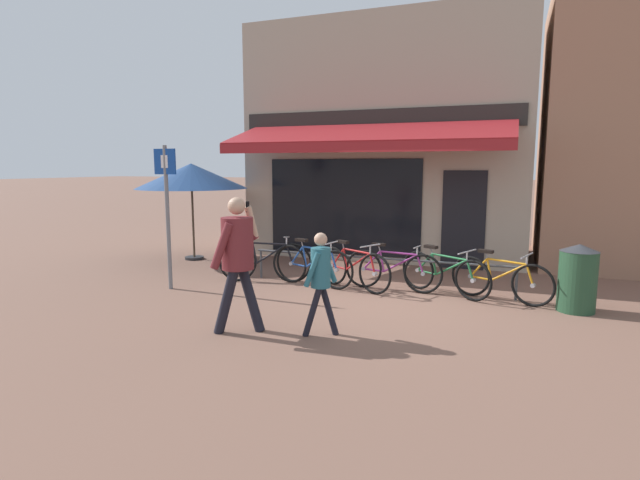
% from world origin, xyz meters
% --- Properties ---
extents(ground_plane, '(160.00, 160.00, 0.00)m').
position_xyz_m(ground_plane, '(0.00, 0.00, 0.00)').
color(ground_plane, brown).
extents(shop_front, '(6.57, 4.65, 5.54)m').
position_xyz_m(shop_front, '(-1.00, 4.46, 2.76)').
color(shop_front, tan).
rests_on(shop_front, ground_plane).
extents(bike_rack_rail, '(4.79, 0.04, 0.57)m').
position_xyz_m(bike_rack_rail, '(-0.30, 0.64, 0.49)').
color(bike_rack_rail, '#47494F').
rests_on(bike_rack_rail, ground_plane).
extents(bicycle_black, '(1.78, 0.72, 0.90)m').
position_xyz_m(bicycle_black, '(-2.44, 0.39, 0.39)').
color(bicycle_black, black).
rests_on(bicycle_black, ground_plane).
extents(bicycle_blue, '(1.70, 0.59, 0.86)m').
position_xyz_m(bicycle_blue, '(-1.44, 0.39, 0.39)').
color(bicycle_blue, black).
rests_on(bicycle_blue, ground_plane).
extents(bicycle_red, '(1.59, 0.78, 0.86)m').
position_xyz_m(bicycle_red, '(-0.68, 0.40, 0.39)').
color(bicycle_red, black).
rests_on(bicycle_red, ground_plane).
extents(bicycle_purple, '(1.77, 0.52, 0.83)m').
position_xyz_m(bicycle_purple, '(-0.00, 0.58, 0.37)').
color(bicycle_purple, black).
rests_on(bicycle_purple, ground_plane).
extents(bicycle_green, '(1.63, 0.90, 0.83)m').
position_xyz_m(bicycle_green, '(0.89, 0.58, 0.37)').
color(bicycle_green, black).
rests_on(bicycle_green, ground_plane).
extents(bicycle_orange, '(1.63, 0.73, 0.83)m').
position_xyz_m(bicycle_orange, '(1.80, 0.49, 0.37)').
color(bicycle_orange, black).
rests_on(bicycle_orange, ground_plane).
extents(pedestrian_adult, '(0.62, 0.72, 1.81)m').
position_xyz_m(pedestrian_adult, '(-1.39, -2.38, 1.10)').
color(pedestrian_adult, black).
rests_on(pedestrian_adult, ground_plane).
extents(pedestrian_child, '(0.44, 0.45, 1.36)m').
position_xyz_m(pedestrian_child, '(-0.33, -2.12, 0.83)').
color(pedestrian_child, black).
rests_on(pedestrian_child, ground_plane).
extents(litter_bin, '(0.56, 0.56, 1.03)m').
position_xyz_m(litter_bin, '(2.89, 0.30, 0.52)').
color(litter_bin, '#23472D').
rests_on(litter_bin, ground_plane).
extents(parking_sign, '(0.44, 0.07, 2.54)m').
position_xyz_m(parking_sign, '(-3.75, -0.75, 1.55)').
color(parking_sign, slate).
rests_on(parking_sign, ground_plane).
extents(cafe_parasol, '(2.57, 2.57, 2.25)m').
position_xyz_m(cafe_parasol, '(-5.06, 1.85, 1.95)').
color(cafe_parasol, '#4C3D2D').
rests_on(cafe_parasol, ground_plane).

